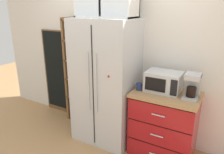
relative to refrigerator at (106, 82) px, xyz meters
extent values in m
plane|color=tan|center=(0.00, -0.02, -0.90)|extent=(10.54, 10.54, 0.00)
cube|color=silver|center=(0.00, 0.38, 0.38)|extent=(4.86, 0.10, 2.55)
cube|color=silver|center=(0.00, 0.00, 0.00)|extent=(0.85, 0.66, 1.79)
cube|color=black|center=(0.00, -0.33, 0.00)|extent=(0.01, 0.01, 1.65)
cylinder|color=silver|center=(-0.06, -0.34, 0.09)|extent=(0.02, 0.02, 0.81)
cylinder|color=silver|center=(0.06, -0.34, 0.09)|extent=(0.02, 0.02, 0.81)
cube|color=red|center=(0.24, -0.33, 0.22)|extent=(0.02, 0.01, 0.02)
cube|color=brown|center=(-0.68, 0.35, -0.01)|extent=(0.46, 0.04, 1.77)
cube|color=brown|center=(-0.87, 0.21, -0.01)|extent=(0.04, 0.23, 1.77)
cube|color=brown|center=(-0.49, 0.21, -0.01)|extent=(0.04, 0.23, 1.77)
cube|color=brown|center=(-0.68, 0.21, -0.46)|extent=(0.40, 0.23, 0.02)
cylinder|color=silver|center=(-0.79, 0.21, -0.41)|extent=(0.08, 0.08, 0.09)
cylinder|color=beige|center=(-0.79, 0.21, -0.42)|extent=(0.07, 0.07, 0.06)
cylinder|color=#B2B2B7|center=(-0.79, 0.21, -0.36)|extent=(0.07, 0.07, 0.01)
cylinder|color=silver|center=(-0.67, 0.23, -0.39)|extent=(0.07, 0.07, 0.12)
cylinder|color=#E0C67F|center=(-0.67, 0.23, -0.41)|extent=(0.06, 0.06, 0.08)
cylinder|color=#B2B2B7|center=(-0.67, 0.23, -0.33)|extent=(0.07, 0.07, 0.01)
cylinder|color=silver|center=(-0.56, 0.23, -0.40)|extent=(0.08, 0.08, 0.10)
cylinder|color=#2D2D2D|center=(-0.56, 0.23, -0.42)|extent=(0.07, 0.07, 0.07)
cylinder|color=#B2B2B7|center=(-0.56, 0.23, -0.35)|extent=(0.08, 0.08, 0.01)
cube|color=brown|center=(-0.68, 0.21, -0.14)|extent=(0.40, 0.23, 0.02)
cylinder|color=silver|center=(-0.76, 0.22, -0.08)|extent=(0.08, 0.08, 0.10)
cylinder|color=#CCB78C|center=(-0.76, 0.22, -0.09)|extent=(0.07, 0.07, 0.07)
cylinder|color=#B2B2B7|center=(-0.76, 0.22, -0.02)|extent=(0.07, 0.07, 0.01)
cylinder|color=silver|center=(-0.59, 0.21, -0.07)|extent=(0.07, 0.07, 0.11)
cylinder|color=#B77A38|center=(-0.59, 0.21, -0.09)|extent=(0.06, 0.06, 0.08)
cylinder|color=#B2B2B7|center=(-0.59, 0.21, -0.01)|extent=(0.07, 0.07, 0.01)
cube|color=brown|center=(-0.68, 0.21, 0.19)|extent=(0.40, 0.23, 0.02)
cylinder|color=silver|center=(-0.76, 0.22, 0.24)|extent=(0.06, 0.06, 0.09)
cylinder|color=white|center=(-0.76, 0.22, 0.23)|extent=(0.05, 0.05, 0.06)
cylinder|color=#B2B2B7|center=(-0.76, 0.22, 0.29)|extent=(0.06, 0.06, 0.01)
cylinder|color=silver|center=(-0.59, 0.23, 0.25)|extent=(0.08, 0.08, 0.11)
cylinder|color=brown|center=(-0.59, 0.23, 0.23)|extent=(0.07, 0.07, 0.07)
cylinder|color=#B2B2B7|center=(-0.59, 0.23, 0.31)|extent=(0.08, 0.08, 0.01)
cube|color=brown|center=(-0.68, 0.21, 0.51)|extent=(0.40, 0.23, 0.02)
cylinder|color=silver|center=(-0.75, 0.20, 0.58)|extent=(0.08, 0.08, 0.12)
cylinder|color=#382316|center=(-0.75, 0.20, 0.56)|extent=(0.07, 0.07, 0.08)
cylinder|color=#B2B2B7|center=(-0.75, 0.20, 0.64)|extent=(0.07, 0.07, 0.01)
cylinder|color=silver|center=(-0.60, 0.20, 0.59)|extent=(0.06, 0.06, 0.14)
cylinder|color=white|center=(-0.60, 0.20, 0.57)|extent=(0.05, 0.05, 0.09)
cylinder|color=#B2B2B7|center=(-0.60, 0.20, 0.66)|extent=(0.06, 0.06, 0.01)
cube|color=brown|center=(-0.68, 0.21, 0.83)|extent=(0.40, 0.23, 0.02)
cube|color=#A8161C|center=(0.87, 0.05, -0.48)|extent=(0.81, 0.56, 0.84)
cube|color=tan|center=(0.87, 0.05, -0.03)|extent=(0.84, 0.59, 0.04)
cube|color=black|center=(0.87, -0.24, -0.63)|extent=(0.79, 0.00, 0.01)
cube|color=black|center=(0.87, -0.24, -0.35)|extent=(0.79, 0.00, 0.01)
cube|color=silver|center=(0.87, -0.24, -0.48)|extent=(0.16, 0.01, 0.01)
cube|color=black|center=(0.87, -0.24, -0.07)|extent=(0.79, 0.00, 0.01)
cube|color=silver|center=(0.87, -0.24, -0.19)|extent=(0.16, 0.01, 0.01)
cube|color=silver|center=(0.81, 0.10, 0.12)|extent=(0.44, 0.32, 0.26)
cube|color=black|center=(0.75, -0.07, 0.12)|extent=(0.26, 0.01, 0.17)
cube|color=black|center=(0.98, -0.07, 0.12)|extent=(0.08, 0.01, 0.20)
cube|color=#B7B7BC|center=(1.17, 0.03, 0.00)|extent=(0.17, 0.20, 0.03)
cube|color=#B7B7BC|center=(1.17, 0.10, 0.14)|extent=(0.17, 0.06, 0.30)
cube|color=#B7B7BC|center=(1.17, 0.03, 0.27)|extent=(0.17, 0.20, 0.06)
cylinder|color=black|center=(1.17, 0.02, 0.08)|extent=(0.11, 0.11, 0.12)
cylinder|color=navy|center=(0.52, -0.02, 0.03)|extent=(0.08, 0.08, 0.10)
torus|color=navy|center=(0.57, -0.02, 0.04)|extent=(0.05, 0.01, 0.05)
cylinder|color=#2D2D33|center=(0.87, 0.01, 0.03)|extent=(0.08, 0.08, 0.10)
torus|color=#2D2D33|center=(0.93, 0.01, 0.04)|extent=(0.05, 0.01, 0.05)
cylinder|color=brown|center=(0.87, 0.10, 0.07)|extent=(0.07, 0.07, 0.17)
cone|color=brown|center=(0.87, 0.10, 0.16)|extent=(0.07, 0.07, 0.04)
cylinder|color=brown|center=(0.87, 0.10, 0.19)|extent=(0.03, 0.03, 0.07)
cylinder|color=black|center=(0.87, 0.10, 0.23)|extent=(0.03, 0.03, 0.01)
cube|color=silver|center=(0.00, 0.02, 0.91)|extent=(0.82, 0.32, 0.02)
cylinder|color=silver|center=(-0.29, 0.02, 0.92)|extent=(0.05, 0.05, 0.00)
cylinder|color=silver|center=(-0.29, 0.02, 0.95)|extent=(0.01, 0.01, 0.07)
cone|color=silver|center=(-0.29, 0.02, 1.01)|extent=(0.06, 0.06, 0.05)
cylinder|color=silver|center=(0.00, 0.02, 0.92)|extent=(0.05, 0.05, 0.00)
cylinder|color=silver|center=(0.00, 0.02, 0.95)|extent=(0.01, 0.01, 0.07)
cone|color=silver|center=(0.00, 0.02, 1.01)|extent=(0.06, 0.06, 0.05)
cylinder|color=silver|center=(0.29, 0.02, 0.92)|extent=(0.05, 0.05, 0.00)
cylinder|color=silver|center=(0.29, 0.02, 0.95)|extent=(0.01, 0.01, 0.07)
cone|color=silver|center=(0.29, 0.02, 1.01)|extent=(0.06, 0.06, 0.05)
cube|color=brown|center=(-1.23, 0.31, -0.13)|extent=(0.60, 0.04, 1.54)
cube|color=black|center=(-1.23, 0.29, -0.10)|extent=(0.54, 0.01, 1.44)
camera|label=1|loc=(1.52, -2.50, 1.05)|focal=34.55mm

